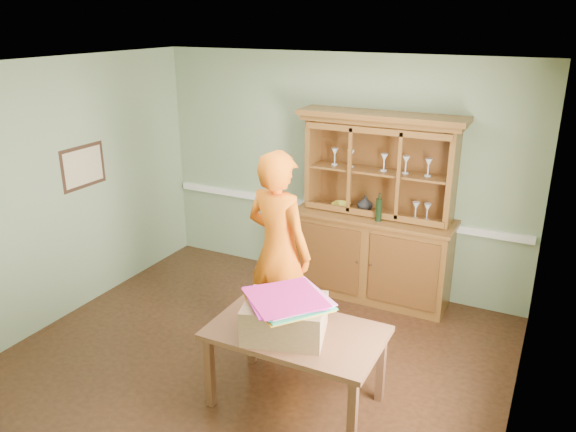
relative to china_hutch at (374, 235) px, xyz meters
The scene contains 14 objects.
floor 1.99m from the china_hutch, 107.59° to the right, with size 4.50×4.50×0.00m, color #482917.
ceiling 2.69m from the china_hutch, 107.59° to the right, with size 4.50×4.50×0.00m, color white.
wall_back 0.86m from the china_hutch, 156.79° to the left, with size 4.50×4.50×0.00m, color gray.
wall_left 3.37m from the china_hutch, 147.91° to the right, with size 4.00×4.00×0.00m, color gray.
wall_right 2.52m from the china_hutch, 46.14° to the right, with size 4.00×4.00×0.00m, color gray.
wall_front 3.85m from the china_hutch, 98.44° to the right, with size 4.50×4.50×0.00m, color gray.
chair_rail 0.62m from the china_hutch, 158.99° to the left, with size 4.41×0.05×0.08m, color white.
framed_map 3.25m from the china_hutch, 152.34° to the right, with size 0.03×0.60×0.46m.
window_panel 2.76m from the china_hutch, 50.96° to the right, with size 0.03×0.96×1.36m.
china_hutch is the anchor object (origin of this frame).
dining_table 2.13m from the china_hutch, 88.29° to the right, with size 1.39×0.84×0.69m.
cardboard_box 2.23m from the china_hutch, 89.70° to the right, with size 0.62×0.50×0.29m, color #A67E55.
kite_stack 2.23m from the china_hutch, 89.23° to the right, with size 0.76×0.76×0.05m.
person 1.46m from the china_hutch, 110.24° to the right, with size 0.71×0.47×1.95m, color orange.
Camera 1 is at (2.33, -3.90, 3.08)m, focal length 35.00 mm.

